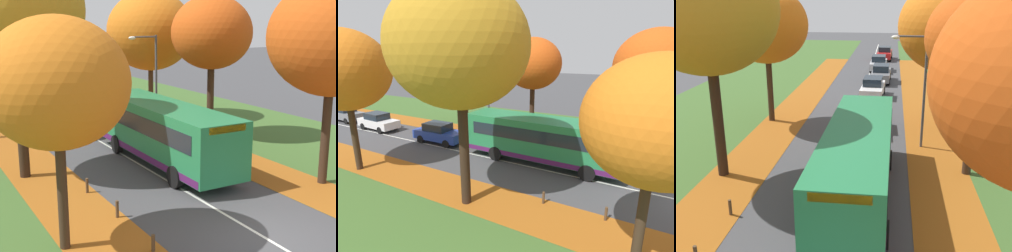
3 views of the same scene
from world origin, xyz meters
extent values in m
cube|color=#3D6028|center=(-9.20, 20.00, 0.00)|extent=(12.00, 90.00, 0.01)
cube|color=#9E5619|center=(-4.60, 14.00, 0.01)|extent=(2.80, 60.00, 0.00)
cube|color=#3D6028|center=(9.20, 20.00, 0.00)|extent=(12.00, 90.00, 0.01)
cube|color=#9E5619|center=(4.60, 14.00, 0.01)|extent=(2.80, 60.00, 0.00)
cube|color=silver|center=(0.00, 20.00, 0.00)|extent=(0.12, 80.00, 0.01)
cylinder|color=black|center=(-5.27, 9.96, 2.55)|extent=(0.46, 0.46, 5.10)
ellipsoid|color=#B27F1E|center=(-5.27, 9.96, 7.33)|extent=(5.95, 5.95, 5.35)
cylinder|color=#382619|center=(-5.45, 18.18, 2.08)|extent=(0.37, 0.37, 4.17)
ellipsoid|color=orange|center=(-5.45, 18.18, 6.10)|extent=(5.15, 5.15, 4.63)
cylinder|color=#382619|center=(5.88, 11.42, 2.23)|extent=(0.40, 0.40, 4.46)
ellipsoid|color=#C64C14|center=(5.88, 11.42, 6.20)|extent=(4.62, 4.62, 4.16)
cylinder|color=#422D1E|center=(5.50, 18.08, 1.96)|extent=(0.35, 0.35, 3.91)
ellipsoid|color=orange|center=(5.50, 18.08, 6.15)|extent=(5.96, 5.96, 5.37)
cylinder|color=#4C3823|center=(-3.57, 6.63, 0.31)|extent=(0.12, 0.12, 0.63)
cylinder|color=#47474C|center=(4.00, 14.56, 3.00)|extent=(0.14, 0.14, 6.00)
cylinder|color=#47474C|center=(3.20, 14.56, 5.90)|extent=(1.60, 0.10, 0.10)
ellipsoid|color=silver|center=(2.40, 14.56, 5.85)|extent=(0.44, 0.28, 0.20)
cube|color=#237A47|center=(1.06, 8.56, 1.73)|extent=(2.59, 10.42, 2.50)
cube|color=#19232D|center=(1.02, 3.42, 2.08)|extent=(2.30, 0.12, 1.30)
cube|color=#19232D|center=(1.06, 8.56, 2.13)|extent=(2.62, 9.17, 0.80)
cube|color=#4C1951|center=(1.06, 8.56, 0.66)|extent=(2.61, 10.21, 0.32)
cube|color=yellow|center=(1.01, 3.40, 2.80)|extent=(1.75, 0.10, 0.28)
cylinder|color=black|center=(2.22, 5.32, 0.48)|extent=(0.31, 0.96, 0.96)
cylinder|color=black|center=(-0.16, 5.34, 0.48)|extent=(0.31, 0.96, 0.96)
cylinder|color=black|center=(2.27, 11.41, 0.48)|extent=(0.31, 0.96, 0.96)
cylinder|color=black|center=(-0.10, 11.43, 0.48)|extent=(0.31, 0.96, 0.96)
cube|color=#233D9E|center=(0.83, 17.29, 0.67)|extent=(1.83, 4.25, 0.70)
cube|color=#19232D|center=(0.82, 17.44, 1.32)|extent=(1.51, 2.06, 0.60)
cylinder|color=black|center=(1.65, 16.02, 0.32)|extent=(0.24, 0.65, 0.64)
cylinder|color=black|center=(0.09, 15.97, 0.32)|extent=(0.24, 0.65, 0.64)
cylinder|color=black|center=(1.57, 18.62, 0.32)|extent=(0.24, 0.65, 0.64)
cylinder|color=black|center=(0.01, 18.57, 0.32)|extent=(0.24, 0.65, 0.64)
cube|color=silver|center=(0.83, 24.92, 0.67)|extent=(1.88, 4.27, 0.70)
cube|color=#19232D|center=(0.84, 25.07, 1.32)|extent=(1.53, 2.08, 0.60)
cylinder|color=black|center=(1.56, 23.59, 0.32)|extent=(0.25, 0.65, 0.64)
cylinder|color=black|center=(-0.01, 23.66, 0.32)|extent=(0.25, 0.65, 0.64)
cylinder|color=black|center=(1.67, 26.19, 0.32)|extent=(0.25, 0.65, 0.64)
cylinder|color=black|center=(0.11, 26.26, 0.32)|extent=(0.25, 0.65, 0.64)
cube|color=slate|center=(1.30, 30.91, 0.67)|extent=(1.80, 4.24, 0.70)
cube|color=#19232D|center=(1.30, 31.06, 1.32)|extent=(1.49, 2.05, 0.60)
cylinder|color=black|center=(2.05, 29.59, 0.32)|extent=(0.24, 0.65, 0.64)
cylinder|color=black|center=(0.49, 29.63, 0.32)|extent=(0.24, 0.65, 0.64)
cylinder|color=black|center=(2.11, 32.19, 0.32)|extent=(0.24, 0.65, 0.64)
cylinder|color=black|center=(0.55, 32.23, 0.32)|extent=(0.24, 0.65, 0.64)
cube|color=#B7BABF|center=(0.86, 36.67, 0.67)|extent=(1.73, 4.21, 0.70)
cube|color=#19232D|center=(0.87, 36.82, 1.32)|extent=(1.46, 2.03, 0.60)
cylinder|color=black|center=(1.64, 35.36, 0.32)|extent=(0.22, 0.64, 0.64)
cylinder|color=black|center=(0.07, 35.37, 0.32)|extent=(0.22, 0.64, 0.64)
cylinder|color=black|center=(1.66, 37.96, 0.32)|extent=(0.22, 0.64, 0.64)
cylinder|color=black|center=(0.09, 37.97, 0.32)|extent=(0.22, 0.64, 0.64)
cube|color=#B21919|center=(1.34, 44.25, 0.67)|extent=(1.89, 4.27, 0.70)
cube|color=#19232D|center=(1.35, 44.40, 1.32)|extent=(1.54, 2.08, 0.60)
cylinder|color=black|center=(2.06, 42.91, 0.32)|extent=(0.25, 0.65, 0.64)
cylinder|color=black|center=(0.50, 42.98, 0.32)|extent=(0.25, 0.65, 0.64)
cylinder|color=black|center=(2.18, 45.51, 0.32)|extent=(0.25, 0.65, 0.64)
cylinder|color=black|center=(0.62, 45.58, 0.32)|extent=(0.25, 0.65, 0.64)
camera|label=1|loc=(-9.75, -10.61, 6.95)|focal=50.00mm
camera|label=2|loc=(-14.25, 2.78, 7.03)|focal=28.00mm
camera|label=3|loc=(2.24, -5.74, 7.93)|focal=42.00mm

